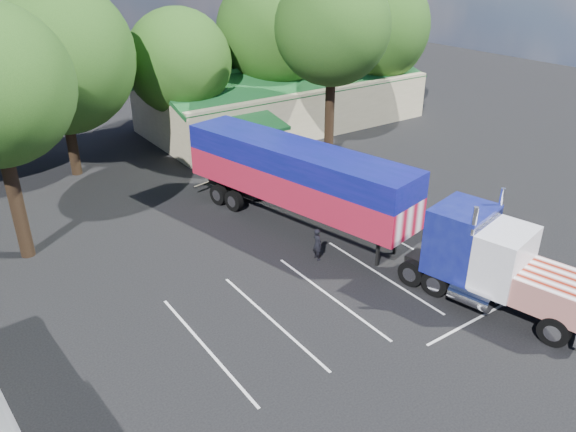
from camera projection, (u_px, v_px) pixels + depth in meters
ground at (260, 245)px, 30.25m from camera, size 120.00×120.00×0.00m
event_hall at (283, 100)px, 49.49m from camera, size 24.20×14.12×5.55m
tree_row_c at (57, 57)px, 36.09m from camera, size 10.00×10.00×13.05m
tree_row_d at (179, 62)px, 42.33m from camera, size 8.00×8.00×10.60m
tree_row_e at (274, 31)px, 46.68m from camera, size 9.60×9.60×12.90m
tree_row_f at (372, 27)px, 51.09m from camera, size 10.40×10.40×13.00m
tree_near_right at (332, 28)px, 38.31m from camera, size 8.00×8.00×13.50m
semi_truck at (340, 193)px, 29.51m from camera, size 8.00×23.66×4.94m
woman at (317, 244)px, 28.53m from camera, size 0.47×0.67×1.73m
bicycle at (221, 186)px, 36.56m from camera, size 0.78×1.68×0.85m
silver_sedan at (280, 151)px, 42.09m from camera, size 4.04×2.48×1.26m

